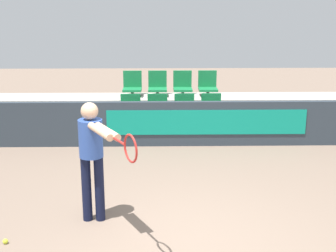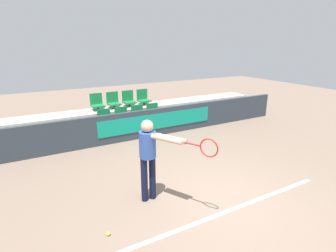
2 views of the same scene
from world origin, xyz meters
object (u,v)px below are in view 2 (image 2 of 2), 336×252
(stadium_chair_5, at_px, (113,101))
(tennis_ball, at_px, (108,234))
(stadium_chair_6, at_px, (129,100))
(stadium_chair_7, at_px, (143,98))
(stadium_chair_3, at_px, (154,113))
(stadium_chair_2, at_px, (138,115))
(stadium_chair_0, at_px, (105,119))
(stadium_chair_1, at_px, (122,117))
(tennis_player, at_px, (151,152))
(stadium_chair_4, at_px, (97,103))

(stadium_chair_5, relative_size, tennis_ball, 8.55)
(stadium_chair_6, xyz_separation_m, stadium_chair_7, (0.59, 0.00, 0.00))
(stadium_chair_3, bearing_deg, stadium_chair_2, 180.00)
(stadium_chair_0, height_order, stadium_chair_1, same)
(stadium_chair_7, height_order, tennis_ball, stadium_chair_7)
(stadium_chair_0, relative_size, stadium_chair_6, 1.00)
(tennis_player, bearing_deg, stadium_chair_4, 58.72)
(tennis_ball, bearing_deg, stadium_chair_2, 61.80)
(stadium_chair_1, distance_m, tennis_player, 4.14)
(stadium_chair_6, bearing_deg, stadium_chair_7, 0.00)
(stadium_chair_3, height_order, tennis_ball, stadium_chair_3)
(stadium_chair_1, height_order, stadium_chair_3, same)
(stadium_chair_0, height_order, stadium_chair_7, stadium_chair_7)
(stadium_chair_3, relative_size, stadium_chair_4, 1.00)
(stadium_chair_1, height_order, tennis_player, tennis_player)
(tennis_ball, bearing_deg, stadium_chair_4, 76.71)
(stadium_chair_5, distance_m, stadium_chair_7, 1.17)
(stadium_chair_4, height_order, stadium_chair_7, same)
(stadium_chair_4, bearing_deg, stadium_chair_3, -26.81)
(stadium_chair_2, xyz_separation_m, stadium_chair_5, (-0.59, 0.89, 0.37))
(stadium_chair_0, distance_m, stadium_chair_5, 1.13)
(tennis_player, bearing_deg, stadium_chair_0, 58.10)
(stadium_chair_3, distance_m, stadium_chair_7, 0.96)
(stadium_chair_6, height_order, tennis_ball, stadium_chair_6)
(stadium_chair_3, bearing_deg, stadium_chair_1, 180.00)
(stadium_chair_1, xyz_separation_m, tennis_player, (-0.83, -4.03, 0.42))
(stadium_chair_2, distance_m, stadium_chair_5, 1.13)
(stadium_chair_1, distance_m, stadium_chair_3, 1.17)
(stadium_chair_0, height_order, stadium_chair_6, stadium_chair_6)
(stadium_chair_5, distance_m, tennis_player, 4.99)
(stadium_chair_5, height_order, tennis_player, tennis_player)
(stadium_chair_1, height_order, stadium_chair_4, stadium_chair_4)
(stadium_chair_6, height_order, stadium_chair_7, same)
(stadium_chair_1, relative_size, tennis_ball, 8.55)
(stadium_chair_3, bearing_deg, stadium_chair_4, 153.19)
(stadium_chair_1, relative_size, stadium_chair_5, 1.00)
(stadium_chair_2, bearing_deg, stadium_chair_6, 90.00)
(stadium_chair_3, height_order, stadium_chair_5, stadium_chair_5)
(stadium_chair_1, xyz_separation_m, stadium_chair_5, (0.00, 0.89, 0.37))
(stadium_chair_2, height_order, stadium_chair_7, stadium_chair_7)
(stadium_chair_3, distance_m, stadium_chair_6, 1.13)
(stadium_chair_5, xyz_separation_m, stadium_chair_7, (1.17, 0.00, 0.00))
(stadium_chair_3, distance_m, stadium_chair_5, 1.52)
(tennis_player, bearing_deg, stadium_chair_3, 35.18)
(stadium_chair_0, xyz_separation_m, stadium_chair_6, (1.17, 0.89, 0.37))
(stadium_chair_4, distance_m, stadium_chair_7, 1.76)
(stadium_chair_1, height_order, tennis_ball, stadium_chair_1)
(stadium_chair_1, bearing_deg, stadium_chair_2, 0.00)
(stadium_chair_6, bearing_deg, stadium_chair_3, -56.59)
(stadium_chair_5, relative_size, tennis_player, 0.34)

